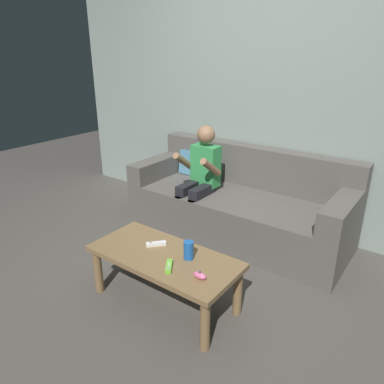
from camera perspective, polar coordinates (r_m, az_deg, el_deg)
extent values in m
plane|color=#4C4742|center=(2.70, -5.70, -16.28)|extent=(9.66, 9.66, 0.00)
cube|color=gray|center=(3.52, 11.88, 14.59)|extent=(4.83, 0.05, 2.50)
cube|color=#56514C|center=(3.44, 6.99, -3.57)|extent=(2.05, 0.80, 0.40)
cube|color=#56514C|center=(3.56, 9.83, 4.03)|extent=(2.05, 0.16, 0.39)
cube|color=#56514C|center=(3.83, -5.04, 4.02)|extent=(0.18, 0.80, 0.20)
cube|color=#56514C|center=(3.02, 22.81, -2.63)|extent=(0.18, 0.80, 0.20)
cube|color=teal|center=(3.84, 0.33, 4.58)|extent=(0.33, 0.17, 0.27)
cylinder|color=black|center=(3.37, -2.01, -3.95)|extent=(0.08, 0.08, 0.40)
cylinder|color=black|center=(3.29, 0.04, -4.62)|extent=(0.08, 0.08, 0.40)
cube|color=black|center=(3.39, -0.42, 0.65)|extent=(0.10, 0.32, 0.10)
cube|color=black|center=(3.31, 1.66, 0.11)|extent=(0.10, 0.32, 0.10)
cube|color=#33934C|center=(3.41, 2.17, 4.19)|extent=(0.25, 0.15, 0.39)
cylinder|color=#936B4C|center=(3.37, -1.27, 4.83)|extent=(0.06, 0.28, 0.22)
cylinder|color=#936B4C|center=(3.20, 2.98, 3.91)|extent=(0.06, 0.28, 0.22)
sphere|color=#936B4C|center=(3.33, 2.24, 9.05)|extent=(0.17, 0.17, 0.17)
cube|color=brown|center=(2.46, -4.46, -10.17)|extent=(1.03, 0.48, 0.04)
cylinder|color=brown|center=(2.74, -14.61, -11.92)|extent=(0.06, 0.06, 0.35)
cylinder|color=brown|center=(2.22, 2.06, -20.25)|extent=(0.06, 0.06, 0.35)
cylinder|color=brown|center=(2.95, -8.89, -8.83)|extent=(0.06, 0.06, 0.35)
cylinder|color=brown|center=(2.48, 7.23, -15.35)|extent=(0.06, 0.06, 0.35)
cube|color=#72C638|center=(2.31, -3.66, -11.63)|extent=(0.11, 0.14, 0.02)
cylinder|color=#99999E|center=(2.27, -3.76, -11.86)|extent=(0.02, 0.02, 0.00)
cylinder|color=silver|center=(2.30, -3.68, -11.39)|extent=(0.01, 0.01, 0.00)
cylinder|color=silver|center=(2.31, -3.63, -11.11)|extent=(0.01, 0.01, 0.00)
ellipsoid|color=pink|center=(2.21, 1.24, -13.03)|extent=(0.09, 0.04, 0.04)
cylinder|color=#4C4C51|center=(2.19, 1.25, -12.47)|extent=(0.02, 0.02, 0.01)
cube|color=white|center=(2.55, -5.68, -8.14)|extent=(0.12, 0.13, 0.02)
cylinder|color=#99999E|center=(2.54, -6.56, -7.94)|extent=(0.02, 0.02, 0.00)
cylinder|color=silver|center=(2.55, -5.77, -7.89)|extent=(0.01, 0.01, 0.00)
cylinder|color=silver|center=(2.55, -5.30, -7.84)|extent=(0.01, 0.01, 0.00)
cylinder|color=#1959B2|center=(2.37, -0.54, -9.17)|extent=(0.07, 0.07, 0.12)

